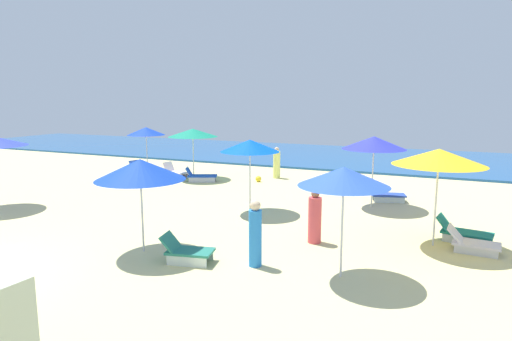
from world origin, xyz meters
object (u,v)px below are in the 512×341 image
at_px(beach_ball_1, 258,179).
at_px(lounge_chair_6_0, 175,172).
at_px(lounge_chair_2_0, 386,195).
at_px(lounge_chair_1_0, 186,251).
at_px(lounge_chair_6_1, 200,176).
at_px(cooler_box_0, 323,180).
at_px(umbrella_3, 250,146).
at_px(beachgoer_1, 255,235).
at_px(umbrella_5, 439,157).
at_px(umbrella_6, 193,133).
at_px(lounge_chair_5_1, 472,243).
at_px(lounge_chair_7_0, 142,170).
at_px(beachgoer_0, 277,164).
at_px(beachgoer_2, 315,218).
at_px(lounge_chair_5_0, 463,232).
at_px(umbrella_7, 146,131).
at_px(umbrella_2, 374,143).
at_px(umbrella_1, 140,169).
at_px(umbrella_0, 344,177).

bearing_deg(beach_ball_1, lounge_chair_6_0, -171.19).
bearing_deg(lounge_chair_2_0, lounge_chair_6_0, 68.09).
height_order(lounge_chair_1_0, lounge_chair_2_0, same).
bearing_deg(lounge_chair_2_0, lounge_chair_6_1, 69.49).
xyz_separation_m(cooler_box_0, beach_ball_1, (-3.01, -0.72, -0.04)).
bearing_deg(umbrella_3, beachgoer_1, -63.94).
distance_m(umbrella_5, lounge_chair_6_0, 13.90).
bearing_deg(umbrella_5, umbrella_6, 152.13).
bearing_deg(cooler_box_0, beach_ball_1, -84.11).
bearing_deg(lounge_chair_5_1, lounge_chair_7_0, 74.38).
bearing_deg(lounge_chair_7_0, beachgoer_0, -59.77).
distance_m(umbrella_6, beachgoer_2, 11.12).
distance_m(lounge_chair_5_0, umbrella_7, 16.66).
bearing_deg(cooler_box_0, lounge_chair_7_0, -88.61).
relative_size(umbrella_2, umbrella_3, 1.02).
bearing_deg(cooler_box_0, umbrella_6, -86.91).
height_order(umbrella_1, cooler_box_0, umbrella_1).
bearing_deg(lounge_chair_7_0, beachgoer_2, -107.77).
bearing_deg(beachgoer_0, lounge_chair_5_0, 50.24).
bearing_deg(umbrella_6, lounge_chair_7_0, -174.78).
bearing_deg(umbrella_1, beachgoer_0, 93.37).
bearing_deg(lounge_chair_6_0, umbrella_2, -90.09).
relative_size(lounge_chair_1_0, lounge_chair_5_1, 1.01).
relative_size(lounge_chair_6_1, beachgoer_2, 1.07).
relative_size(umbrella_0, umbrella_6, 1.01).
xyz_separation_m(umbrella_3, beachgoer_2, (3.05, -2.33, -1.67)).
distance_m(umbrella_2, umbrella_6, 9.45).
relative_size(umbrella_1, lounge_chair_2_0, 1.68).
relative_size(umbrella_0, lounge_chair_5_0, 1.63).
xyz_separation_m(umbrella_0, beachgoer_0, (-5.82, 11.00, -1.58)).
relative_size(lounge_chair_7_0, beachgoer_1, 0.99).
bearing_deg(umbrella_5, umbrella_2, 121.29).
bearing_deg(umbrella_0, lounge_chair_6_1, 135.80).
relative_size(lounge_chair_6_0, umbrella_7, 0.57).
relative_size(umbrella_2, lounge_chair_6_0, 1.88).
distance_m(umbrella_0, lounge_chair_6_1, 12.53).
bearing_deg(umbrella_5, cooler_box_0, 125.03).
bearing_deg(lounge_chair_1_0, lounge_chair_7_0, 30.76).
height_order(umbrella_0, lounge_chair_6_0, umbrella_0).
distance_m(lounge_chair_5_0, lounge_chair_5_1, 0.83).
bearing_deg(umbrella_7, umbrella_1, -52.79).
bearing_deg(umbrella_3, lounge_chair_7_0, 151.50).
xyz_separation_m(umbrella_3, lounge_chair_6_1, (-4.59, 4.22, -2.10)).
xyz_separation_m(umbrella_2, lounge_chair_6_1, (-8.42, 1.72, -2.12)).
bearing_deg(umbrella_5, umbrella_3, 168.46).
bearing_deg(umbrella_3, beach_ball_1, 110.51).
distance_m(umbrella_0, cooler_box_0, 11.09).
bearing_deg(beachgoer_0, beachgoer_1, 19.37).
distance_m(umbrella_0, umbrella_5, 3.65).
height_order(umbrella_1, lounge_chair_2_0, umbrella_1).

